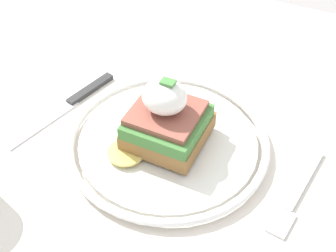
{
  "coord_description": "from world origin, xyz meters",
  "views": [
    {
      "loc": [
        -0.2,
        0.4,
        1.17
      ],
      "look_at": [
        -0.03,
        0.04,
        0.78
      ],
      "focal_mm": 50.0,
      "sensor_mm": 36.0,
      "label": 1
    }
  ],
  "objects_px": {
    "fork": "(296,196)",
    "knife": "(71,103)",
    "plate": "(168,142)",
    "sandwich": "(166,120)"
  },
  "relations": [
    {
      "from": "plate",
      "to": "knife",
      "type": "distance_m",
      "value": 0.15
    },
    {
      "from": "sandwich",
      "to": "knife",
      "type": "height_order",
      "value": "sandwich"
    },
    {
      "from": "plate",
      "to": "sandwich",
      "type": "distance_m",
      "value": 0.04
    },
    {
      "from": "plate",
      "to": "fork",
      "type": "xyz_separation_m",
      "value": [
        -0.16,
        0.01,
        -0.01
      ]
    },
    {
      "from": "knife",
      "to": "sandwich",
      "type": "bearing_deg",
      "value": 174.05
    },
    {
      "from": "fork",
      "to": "knife",
      "type": "xyz_separation_m",
      "value": [
        0.32,
        -0.02,
        0.0
      ]
    },
    {
      "from": "fork",
      "to": "sandwich",
      "type": "bearing_deg",
      "value": -2.21
    },
    {
      "from": "fork",
      "to": "knife",
      "type": "relative_size",
      "value": 0.77
    },
    {
      "from": "plate",
      "to": "fork",
      "type": "bearing_deg",
      "value": 177.06
    },
    {
      "from": "knife",
      "to": "plate",
      "type": "bearing_deg",
      "value": 174.85
    }
  ]
}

